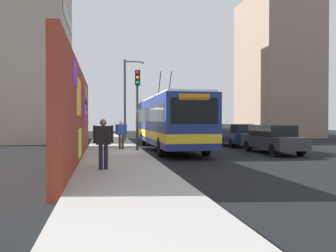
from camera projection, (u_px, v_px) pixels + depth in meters
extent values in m
plane|color=black|center=(144.00, 153.00, 18.96)|extent=(80.00, 80.00, 0.00)
cube|color=#ADA8A0|center=(115.00, 152.00, 18.65)|extent=(48.00, 3.20, 0.15)
cube|color=maroon|center=(78.00, 116.00, 14.85)|extent=(14.99, 0.30, 4.09)
cube|color=yellow|center=(79.00, 97.00, 13.33)|extent=(2.19, 0.02, 1.45)
cube|color=#8C19D8|center=(75.00, 74.00, 11.58)|extent=(1.67, 0.02, 0.85)
cube|color=yellow|center=(86.00, 107.00, 19.09)|extent=(2.00, 0.02, 0.80)
cube|color=yellow|center=(80.00, 143.00, 13.92)|extent=(1.75, 0.02, 1.16)
cube|color=#8C19D8|center=(87.00, 108.00, 20.31)|extent=(1.76, 0.02, 0.61)
cube|color=yellow|center=(86.00, 96.00, 18.60)|extent=(1.81, 0.02, 0.90)
cube|color=#8C19D8|center=(84.00, 104.00, 17.50)|extent=(1.71, 0.02, 1.74)
cube|color=#9E937F|center=(20.00, 20.00, 29.10)|extent=(8.91, 7.85, 20.99)
cube|color=black|center=(68.00, 91.00, 29.95)|extent=(7.57, 0.04, 1.10)
cube|color=black|center=(68.00, 55.00, 29.90)|extent=(7.57, 0.04, 1.10)
cube|color=black|center=(68.00, 19.00, 29.84)|extent=(7.57, 0.04, 1.10)
cube|color=gray|center=(277.00, 67.00, 38.18)|extent=(9.01, 6.57, 15.63)
cube|color=black|center=(303.00, 98.00, 38.87)|extent=(7.66, 0.04, 1.10)
cube|color=black|center=(303.00, 70.00, 38.81)|extent=(7.66, 0.04, 1.10)
cube|color=black|center=(303.00, 42.00, 38.76)|extent=(7.66, 0.04, 1.10)
cube|color=navy|center=(169.00, 121.00, 21.06)|extent=(11.71, 2.61, 2.70)
cube|color=silver|center=(169.00, 98.00, 21.03)|extent=(11.24, 2.40, 0.12)
cube|color=yellow|center=(169.00, 134.00, 21.07)|extent=(11.73, 2.63, 0.44)
cube|color=black|center=(194.00, 111.00, 15.32)|extent=(0.04, 2.22, 1.22)
cube|color=black|center=(169.00, 114.00, 21.05)|extent=(10.77, 2.64, 0.86)
cube|color=orange|center=(194.00, 97.00, 15.32)|extent=(0.06, 1.43, 0.28)
cylinder|color=black|center=(169.00, 88.00, 22.81)|extent=(1.43, 0.06, 2.00)
cylinder|color=black|center=(159.00, 87.00, 22.68)|extent=(1.43, 0.06, 2.00)
cylinder|color=black|center=(206.00, 146.00, 17.63)|extent=(1.00, 0.28, 1.00)
cylinder|color=black|center=(161.00, 147.00, 17.18)|extent=(1.00, 0.28, 1.00)
cylinder|color=black|center=(175.00, 139.00, 24.98)|extent=(1.00, 0.28, 1.00)
cylinder|color=black|center=(143.00, 139.00, 24.53)|extent=(1.00, 0.28, 1.00)
cube|color=#38383D|center=(273.00, 142.00, 18.84)|extent=(4.64, 1.73, 0.66)
cube|color=black|center=(272.00, 130.00, 18.92)|extent=(2.78, 1.56, 0.60)
cylinder|color=black|center=(301.00, 150.00, 17.49)|extent=(0.64, 0.22, 0.64)
cylinder|color=black|center=(273.00, 150.00, 17.20)|extent=(0.64, 0.22, 0.64)
cylinder|color=black|center=(272.00, 146.00, 20.49)|extent=(0.64, 0.22, 0.64)
cylinder|color=black|center=(248.00, 146.00, 20.20)|extent=(0.64, 0.22, 0.64)
cube|color=navy|center=(235.00, 137.00, 24.20)|extent=(4.59, 1.85, 0.66)
cube|color=black|center=(234.00, 128.00, 24.28)|extent=(2.75, 1.67, 0.60)
cylinder|color=black|center=(255.00, 143.00, 22.87)|extent=(0.64, 0.22, 0.64)
cylinder|color=black|center=(232.00, 143.00, 22.56)|extent=(0.64, 0.22, 0.64)
cylinder|color=black|center=(237.00, 140.00, 25.85)|extent=(0.64, 0.22, 0.64)
cylinder|color=black|center=(217.00, 141.00, 25.54)|extent=(0.64, 0.22, 0.64)
cube|color=#C6B793|center=(208.00, 134.00, 30.45)|extent=(4.08, 1.86, 0.66)
cube|color=black|center=(207.00, 127.00, 30.52)|extent=(2.45, 1.67, 0.60)
cylinder|color=black|center=(222.00, 138.00, 29.29)|extent=(0.64, 0.22, 0.64)
cylinder|color=black|center=(203.00, 138.00, 28.97)|extent=(0.64, 0.22, 0.64)
cylinder|color=black|center=(212.00, 136.00, 31.93)|extent=(0.64, 0.22, 0.64)
cylinder|color=black|center=(195.00, 137.00, 31.62)|extent=(0.64, 0.22, 0.64)
cylinder|color=#3F3326|center=(123.00, 142.00, 20.02)|extent=(0.14, 0.14, 0.83)
cylinder|color=#3F3326|center=(120.00, 142.00, 19.98)|extent=(0.14, 0.14, 0.83)
cube|color=#264C99|center=(121.00, 130.00, 19.99)|extent=(0.22, 0.49, 0.62)
cylinder|color=#264C99|center=(126.00, 129.00, 20.04)|extent=(0.09, 0.09, 0.59)
cylinder|color=#264C99|center=(116.00, 129.00, 19.93)|extent=(0.09, 0.09, 0.59)
sphere|color=beige|center=(121.00, 122.00, 19.98)|extent=(0.23, 0.23, 0.23)
cylinder|color=#1E1E2D|center=(106.00, 157.00, 11.72)|extent=(0.14, 0.14, 0.86)
cylinder|color=#1E1E2D|center=(101.00, 157.00, 11.69)|extent=(0.14, 0.14, 0.86)
cube|color=black|center=(103.00, 135.00, 11.69)|extent=(0.22, 0.50, 0.64)
cylinder|color=black|center=(112.00, 134.00, 11.75)|extent=(0.09, 0.09, 0.61)
cylinder|color=black|center=(94.00, 134.00, 11.63)|extent=(0.09, 0.09, 0.61)
sphere|color=#936B4C|center=(103.00, 123.00, 11.68)|extent=(0.23, 0.23, 0.23)
cylinder|color=#2D382D|center=(137.00, 110.00, 19.16)|extent=(0.14, 0.14, 4.52)
cube|color=black|center=(138.00, 78.00, 18.91)|extent=(0.20, 0.28, 0.84)
sphere|color=red|center=(138.00, 72.00, 18.80)|extent=(0.18, 0.18, 0.18)
sphere|color=yellow|center=(138.00, 78.00, 18.81)|extent=(0.18, 0.18, 0.18)
sphere|color=green|center=(138.00, 83.00, 18.81)|extent=(0.18, 0.18, 0.18)
cylinder|color=#4C4C51|center=(125.00, 100.00, 28.10)|extent=(0.18, 0.18, 6.72)
cylinder|color=#4C4C51|center=(134.00, 62.00, 28.19)|extent=(0.10, 1.48, 0.10)
ellipsoid|color=silver|center=(143.00, 63.00, 28.33)|extent=(0.44, 0.28, 0.20)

